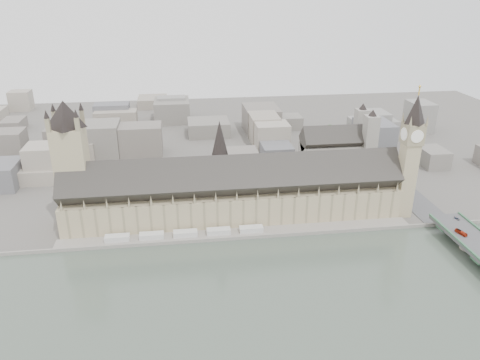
{
  "coord_description": "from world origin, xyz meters",
  "views": [
    {
      "loc": [
        -40.39,
        -316.66,
        177.86
      ],
      "look_at": [
        7.42,
        37.8,
        26.02
      ],
      "focal_mm": 35.0,
      "sensor_mm": 36.0,
      "label": 1
    }
  ],
  "objects": [
    {
      "name": "ground",
      "position": [
        0.0,
        0.0,
        0.0
      ],
      "size": [
        900.0,
        900.0,
        0.0
      ],
      "primitive_type": "plane",
      "color": "#595651",
      "rests_on": "ground"
    },
    {
      "name": "embankment_wall",
      "position": [
        0.0,
        -15.0,
        1.5
      ],
      "size": [
        600.0,
        1.5,
        3.0
      ],
      "primitive_type": "cube",
      "color": "gray",
      "rests_on": "ground"
    },
    {
      "name": "river_terrace",
      "position": [
        0.0,
        -7.5,
        1.0
      ],
      "size": [
        270.0,
        15.0,
        2.0
      ],
      "primitive_type": "cube",
      "color": "gray",
      "rests_on": "ground"
    },
    {
      "name": "terrace_tents",
      "position": [
        -40.0,
        -7.0,
        4.0
      ],
      "size": [
        118.0,
        7.0,
        4.0
      ],
      "color": "silver",
      "rests_on": "river_terrace"
    },
    {
      "name": "palace_of_westminster",
      "position": [
        0.0,
        19.7,
        22.71
      ],
      "size": [
        265.0,
        40.73,
        55.44
      ],
      "color": "tan",
      "rests_on": "ground"
    },
    {
      "name": "elizabeth_tower",
      "position": [
        138.0,
        8.0,
        58.09
      ],
      "size": [
        17.0,
        17.0,
        107.5
      ],
      "color": "tan",
      "rests_on": "ground"
    },
    {
      "name": "victoria_tower",
      "position": [
        -122.0,
        26.0,
        55.2
      ],
      "size": [
        30.0,
        30.0,
        100.0
      ],
      "color": "tan",
      "rests_on": "ground"
    },
    {
      "name": "central_tower",
      "position": [
        -10.0,
        26.0,
        57.92
      ],
      "size": [
        13.0,
        13.0,
        48.0
      ],
      "color": "gray",
      "rests_on": "ground"
    },
    {
      "name": "westminster_abbey",
      "position": [
        110.92,
        95.0,
        25.08
      ],
      "size": [
        68.0,
        36.0,
        64.0
      ],
      "color": "gray",
      "rests_on": "ground"
    },
    {
      "name": "city_skyline_inland",
      "position": [
        0.0,
        245.0,
        19.0
      ],
      "size": [
        720.0,
        360.0,
        38.0
      ],
      "primitive_type": null,
      "color": "gray",
      "rests_on": "ground"
    },
    {
      "name": "park_trees",
      "position": [
        -10.0,
        60.0,
        7.5
      ],
      "size": [
        110.0,
        30.0,
        15.0
      ],
      "primitive_type": null,
      "color": "#1E4518",
      "rests_on": "ground"
    },
    {
      "name": "red_bus_north",
      "position": [
        156.77,
        -45.91,
        11.61
      ],
      "size": [
        4.92,
        10.0,
        2.72
      ],
      "primitive_type": "imported",
      "rotation": [
        0.0,
        0.0,
        0.28
      ],
      "color": "#B12D14",
      "rests_on": "westminster_bridge"
    },
    {
      "name": "car_approach",
      "position": [
        167.0,
        -24.0,
        10.94
      ],
      "size": [
        3.23,
        5.14,
        1.39
      ],
      "primitive_type": "imported",
      "rotation": [
        0.0,
        0.0,
        0.29
      ],
      "color": "gray",
      "rests_on": "westminster_bridge"
    }
  ]
}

